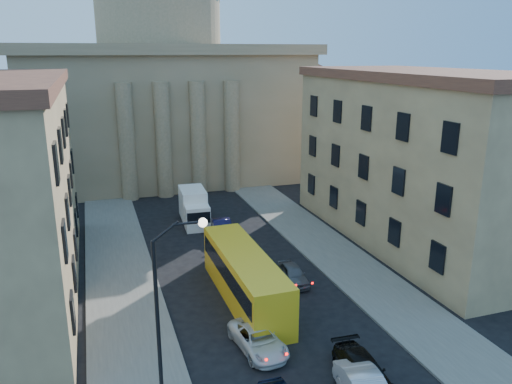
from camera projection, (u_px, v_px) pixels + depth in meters
sidewalk_left at (125, 302)px, 33.28m from camera, size 5.00×60.00×0.15m
sidewalk_right at (351, 268)px, 38.48m from camera, size 5.00×60.00×0.15m
church at (162, 85)px, 66.88m from camera, size 68.02×28.76×36.60m
building_right at (421, 157)px, 42.73m from camera, size 11.60×26.60×14.70m
street_lamp at (168, 294)px, 23.21m from camera, size 2.62×0.44×8.83m
car_left_mid at (258, 339)px, 27.87m from camera, size 2.64×4.84×1.29m
car_right_mid at (363, 371)px, 25.07m from camera, size 2.12×4.73×1.35m
car_right_far at (293, 274)px, 36.07m from camera, size 1.77×3.95×1.32m
car_right_distant at (222, 229)px, 44.96m from camera, size 2.12×4.76×1.52m
city_bus at (245, 275)px, 33.21m from camera, size 2.84×11.89×3.35m
box_truck at (194, 208)px, 48.43m from camera, size 2.64×5.98×3.21m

